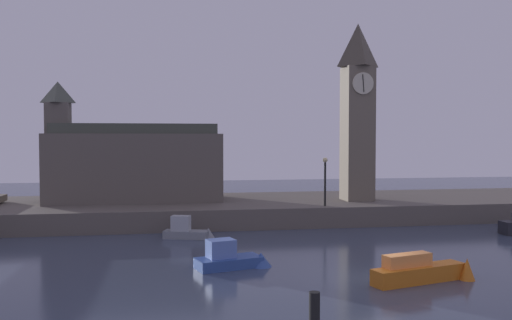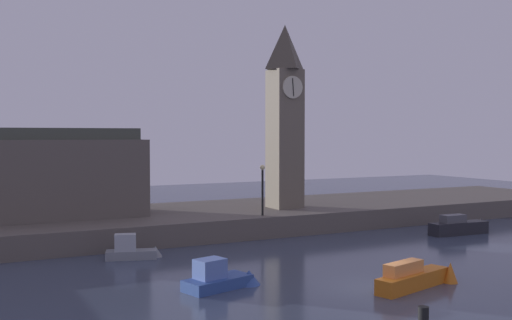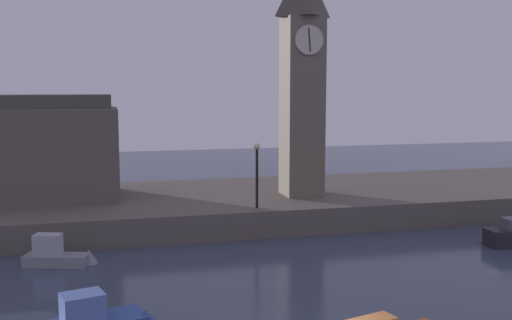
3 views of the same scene
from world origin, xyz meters
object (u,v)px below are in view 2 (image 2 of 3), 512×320
Objects in this scene: streetlamp at (262,184)px; boat_cruiser_grey at (135,251)px; clock_tower at (285,113)px; boat_tour_blue at (224,278)px; boat_barge_dark at (462,227)px; parliament_hall at (36,174)px; boat_patrol_orange at (418,277)px.

boat_cruiser_grey is at bearing -161.67° from streetlamp.
clock_tower is 20.95m from boat_tour_blue.
boat_cruiser_grey reaches higher than boat_tour_blue.
clock_tower reaches higher than boat_barge_dark.
parliament_hall is 3.25× the size of boat_tour_blue.
boat_patrol_orange is at bearing -90.41° from streetlamp.
streetlamp reaches higher than boat_barge_dark.
boat_patrol_orange is (14.32, -21.62, -4.07)m from parliament_hall.
boat_tour_blue is at bearing -128.38° from clock_tower.
clock_tower reaches higher than parliament_hall.
boat_cruiser_grey reaches higher than boat_patrol_orange.
boat_barge_dark is at bearing -5.62° from boat_cruiser_grey.
parliament_hall is 2.58× the size of boat_patrol_orange.
clock_tower is 1.04× the size of parliament_hall.
boat_patrol_orange is at bearing -142.88° from boat_barge_dark.
clock_tower is at bearing 137.61° from boat_barge_dark.
boat_cruiser_grey reaches higher than boat_barge_dark.
boat_tour_blue is 22.52m from boat_barge_dark.
boat_barge_dark is (27.87, -11.36, -4.02)m from parliament_hall.
parliament_hall is (-18.10, 2.45, -4.33)m from clock_tower.
clock_tower reaches higher than boat_tour_blue.
streetlamp is at bearing 157.05° from boat_barge_dark.
boat_barge_dark is at bearing -22.95° from streetlamp.
boat_cruiser_grey is at bearing 102.96° from boat_tour_blue.
parliament_hall is 30.36m from boat_barge_dark.
clock_tower reaches higher than streetlamp.
boat_cruiser_grey is at bearing 128.65° from boat_patrol_orange.
streetlamp is at bearing -21.45° from parliament_hall.
boat_tour_blue is (6.20, -17.47, -4.11)m from parliament_hall.
boat_patrol_orange is (-3.78, -19.17, -8.40)m from clock_tower.
clock_tower is 18.77m from parliament_hall.
streetlamp is (-3.67, -3.22, -5.13)m from clock_tower.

